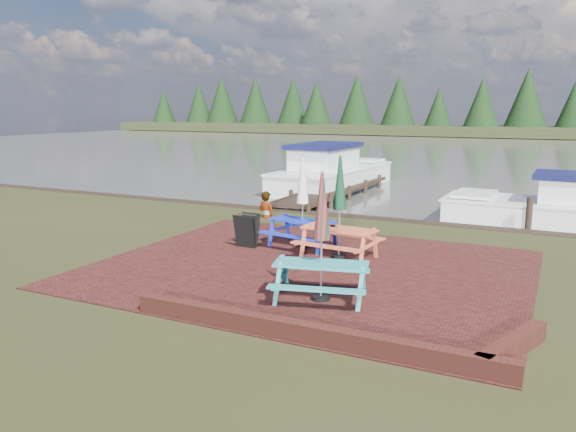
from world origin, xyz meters
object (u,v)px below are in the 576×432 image
at_px(boat_near, 566,210).
at_px(picnic_table_blue, 303,216).
at_px(picnic_table_red, 339,223).
at_px(chalkboard, 247,230).
at_px(boat_jetty, 331,174).
at_px(picnic_table_teal, 321,257).
at_px(person, 266,192).
at_px(jetty, 333,191).

bearing_deg(boat_near, picnic_table_blue, 139.21).
distance_m(picnic_table_red, chalkboard, 2.45).
bearing_deg(boat_jetty, picnic_table_blue, -68.31).
xyz_separation_m(picnic_table_teal, person, (-4.54, 6.42, 0.02)).
xyz_separation_m(picnic_table_blue, boat_jetty, (-3.60, 11.02, -0.32)).
distance_m(boat_near, person, 9.14).
bearing_deg(person, picnic_table_red, 149.04).
distance_m(picnic_table_teal, jetty, 12.90).
bearing_deg(boat_jetty, picnic_table_teal, -65.45).
height_order(boat_jetty, person, boat_jetty).
bearing_deg(boat_near, boat_jetty, 65.69).
relative_size(picnic_table_blue, jetty, 0.25).
distance_m(chalkboard, boat_jetty, 11.88).
distance_m(jetty, boat_jetty, 2.60).
bearing_deg(picnic_table_blue, boat_jetty, 118.05).
relative_size(jetty, boat_near, 1.32).
relative_size(jetty, person, 5.48).
relative_size(chalkboard, boat_jetty, 0.10).
relative_size(picnic_table_teal, picnic_table_blue, 1.01).
height_order(picnic_table_blue, person, picnic_table_blue).
bearing_deg(picnic_table_teal, boat_jetty, 96.21).
xyz_separation_m(picnic_table_teal, picnic_table_blue, (-1.92, 3.41, -0.01)).
height_order(picnic_table_red, person, picnic_table_red).
xyz_separation_m(jetty, boat_near, (8.45, -2.28, 0.24)).
relative_size(picnic_table_red, jetty, 0.26).
bearing_deg(jetty, picnic_table_teal, -69.51).
bearing_deg(boat_jetty, chalkboard, -74.88).
height_order(jetty, person, person).
height_order(picnic_table_teal, picnic_table_red, picnic_table_red).
bearing_deg(picnic_table_blue, chalkboard, -143.37).
distance_m(picnic_table_blue, jetty, 9.06).
distance_m(picnic_table_red, picnic_table_blue, 1.33).
height_order(picnic_table_teal, picnic_table_blue, picnic_table_teal).
height_order(picnic_table_teal, boat_near, picnic_table_teal).
xyz_separation_m(picnic_table_teal, picnic_table_red, (-0.73, 2.82, 0.02)).
distance_m(jetty, person, 5.69).
xyz_separation_m(picnic_table_red, boat_near, (4.68, 6.97, -0.47)).
bearing_deg(boat_jetty, picnic_table_red, -63.98).
bearing_deg(chalkboard, picnic_table_blue, 28.11).
bearing_deg(picnic_table_teal, person, 110.54).
distance_m(picnic_table_red, boat_jetty, 12.57).
bearing_deg(picnic_table_red, boat_near, 61.36).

